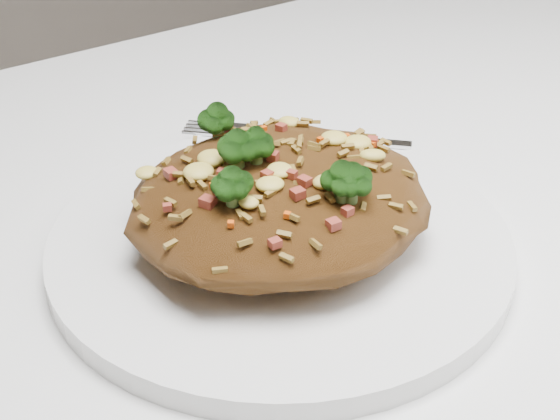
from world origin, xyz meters
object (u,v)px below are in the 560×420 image
(fried_rice, at_px, (280,187))
(plate, at_px, (280,242))
(dining_table, at_px, (280,408))
(fork, at_px, (307,137))

(fried_rice, bearing_deg, plate, 23.57)
(dining_table, xyz_separation_m, plate, (0.02, 0.03, 0.10))
(plate, height_order, fried_rice, fried_rice)
(fried_rice, bearing_deg, fork, 43.95)
(fried_rice, distance_m, fork, 0.12)
(plate, relative_size, fork, 2.07)
(fried_rice, xyz_separation_m, fork, (0.09, 0.08, -0.03))
(dining_table, distance_m, fork, 0.19)
(plate, bearing_deg, fork, 44.02)
(fork, bearing_deg, plate, -89.00)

